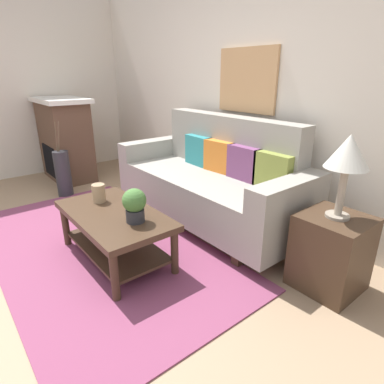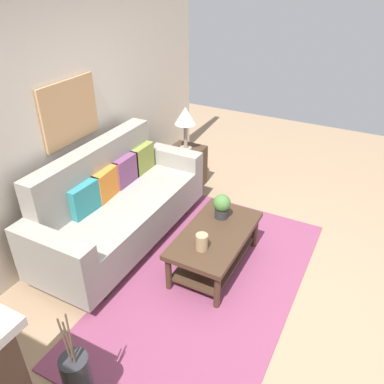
% 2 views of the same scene
% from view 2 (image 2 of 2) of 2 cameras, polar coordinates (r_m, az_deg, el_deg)
% --- Properties ---
extents(ground_plane, '(9.52, 9.52, 0.00)m').
position_cam_2_polar(ground_plane, '(3.76, 9.42, -15.76)').
color(ground_plane, '#9E7F60').
extents(wall_back, '(5.52, 0.10, 2.70)m').
position_cam_2_polar(wall_back, '(4.04, -20.06, 9.47)').
color(wall_back, beige).
rests_on(wall_back, ground_plane).
extents(area_rug, '(2.90, 1.60, 0.01)m').
position_cam_2_polar(area_rug, '(3.87, 2.27, -13.38)').
color(area_rug, '#843D5B').
rests_on(area_rug, ground_plane).
extents(couch, '(2.17, 0.84, 1.08)m').
position_cam_2_polar(couch, '(4.24, -10.83, -2.11)').
color(couch, gray).
rests_on(couch, ground_plane).
extents(throw_pillow_teal, '(0.37, 0.14, 0.32)m').
position_cam_2_polar(throw_pillow_teal, '(3.98, -15.53, -0.97)').
color(throw_pillow_teal, teal).
rests_on(throw_pillow_teal, couch).
extents(throw_pillow_orange, '(0.37, 0.15, 0.32)m').
position_cam_2_polar(throw_pillow_orange, '(4.19, -12.54, 1.19)').
color(throw_pillow_orange, orange).
rests_on(throw_pillow_orange, couch).
extents(throw_pillow_plum, '(0.36, 0.12, 0.32)m').
position_cam_2_polar(throw_pillow_plum, '(4.41, -9.84, 3.14)').
color(throw_pillow_plum, '#7A4270').
rests_on(throw_pillow_plum, couch).
extents(throw_pillow_olive, '(0.36, 0.12, 0.32)m').
position_cam_2_polar(throw_pillow_olive, '(4.65, -7.40, 4.88)').
color(throw_pillow_olive, olive).
rests_on(throw_pillow_olive, couch).
extents(coffee_table, '(1.10, 0.60, 0.43)m').
position_cam_2_polar(coffee_table, '(3.87, 3.41, -7.28)').
color(coffee_table, '#422D1E').
rests_on(coffee_table, ground_plane).
extents(tabletop_vase, '(0.11, 0.11, 0.16)m').
position_cam_2_polar(tabletop_vase, '(3.55, 1.44, -7.34)').
color(tabletop_vase, tan).
rests_on(tabletop_vase, coffee_table).
extents(potted_plant_tabletop, '(0.18, 0.18, 0.26)m').
position_cam_2_polar(potted_plant_tabletop, '(3.94, 4.40, -1.99)').
color(potted_plant_tabletop, '#2D2D33').
rests_on(potted_plant_tabletop, coffee_table).
extents(side_table, '(0.44, 0.44, 0.56)m').
position_cam_2_polar(side_table, '(5.27, -0.90, 3.60)').
color(side_table, '#422D1E').
rests_on(side_table, ground_plane).
extents(table_lamp, '(0.28, 0.28, 0.57)m').
position_cam_2_polar(table_lamp, '(4.98, -0.96, 10.90)').
color(table_lamp, gray).
rests_on(table_lamp, side_table).
extents(floor_vase_branch_a, '(0.05, 0.05, 0.36)m').
position_cam_2_polar(floor_vase_branch_a, '(2.60, -17.45, -19.77)').
color(floor_vase_branch_a, brown).
rests_on(floor_vase_branch_a, floor_vase).
extents(floor_vase_branch_b, '(0.02, 0.05, 0.36)m').
position_cam_2_polar(floor_vase_branch_b, '(2.60, -18.22, -20.02)').
color(floor_vase_branch_b, brown).
rests_on(floor_vase_branch_b, floor_vase).
extents(floor_vase_branch_c, '(0.01, 0.03, 0.36)m').
position_cam_2_polar(floor_vase_branch_c, '(2.58, -17.62, -20.36)').
color(floor_vase_branch_c, brown).
rests_on(floor_vase_branch_c, floor_vase).
extents(framed_painting, '(0.74, 0.03, 0.62)m').
position_cam_2_polar(framed_painting, '(4.11, -17.49, 11.17)').
color(framed_painting, tan).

